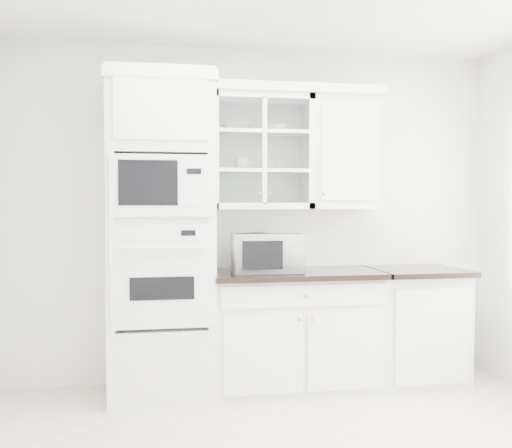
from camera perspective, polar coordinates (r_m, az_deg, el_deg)
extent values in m
cube|color=white|center=(4.68, -0.21, 0.91)|extent=(4.00, 0.02, 2.70)
cube|color=white|center=(4.30, -9.41, -1.21)|extent=(0.76, 0.65, 2.40)
cube|color=white|center=(3.99, -9.37, -5.20)|extent=(0.70, 0.03, 0.72)
cube|color=black|center=(3.99, -9.36, -6.38)|extent=(0.44, 0.01, 0.16)
cube|color=white|center=(3.96, -9.42, 3.80)|extent=(0.70, 0.03, 0.43)
cube|color=black|center=(3.95, -10.73, 4.09)|extent=(0.40, 0.01, 0.31)
cube|color=white|center=(4.56, 3.93, -10.66)|extent=(1.30, 0.60, 0.88)
cube|color=black|center=(4.45, 4.06, -4.97)|extent=(1.32, 0.67, 0.04)
cube|color=white|center=(4.89, 15.58, -9.87)|extent=(0.70, 0.60, 0.88)
cube|color=black|center=(4.78, 15.81, -4.55)|extent=(0.72, 0.67, 0.04)
cube|color=white|center=(4.55, 0.49, 7.19)|extent=(0.80, 0.33, 0.90)
cube|color=white|center=(4.54, 0.49, 5.30)|extent=(0.74, 0.29, 0.02)
cube|color=white|center=(4.56, 0.49, 9.06)|extent=(0.74, 0.29, 0.02)
cube|color=white|center=(4.71, 8.65, 6.98)|extent=(0.55, 0.33, 0.90)
cube|color=white|center=(4.57, -0.79, 13.30)|extent=(2.14, 0.38, 0.07)
imported|color=white|center=(4.36, 1.03, -2.86)|extent=(0.53, 0.44, 0.30)
imported|color=white|center=(4.55, -1.91, 9.58)|extent=(0.26, 0.26, 0.06)
imported|color=white|center=(4.61, 2.06, 9.49)|extent=(0.24, 0.24, 0.06)
imported|color=white|center=(4.50, -1.37, 6.04)|extent=(0.14, 0.14, 0.09)
imported|color=white|center=(4.57, 1.41, 5.92)|extent=(0.11, 0.11, 0.08)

